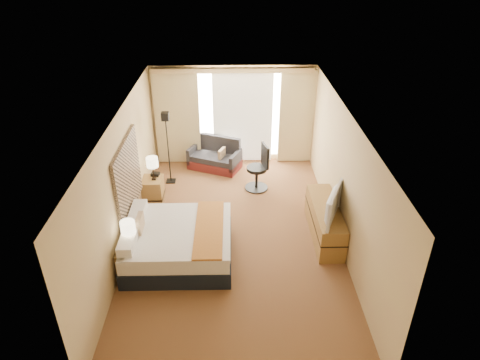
{
  "coord_description": "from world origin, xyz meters",
  "views": [
    {
      "loc": [
        -0.03,
        -7.07,
        5.36
      ],
      "look_at": [
        0.12,
        0.4,
        1.1
      ],
      "focal_mm": 32.0,
      "sensor_mm": 36.0,
      "label": 1
    }
  ],
  "objects_px": {
    "nightstand_right": "(153,189)",
    "lamp_right": "(152,163)",
    "loveseat": "(215,158)",
    "floor_lamp": "(167,134)",
    "bed": "(178,243)",
    "nightstand_left": "(132,260)",
    "media_dresser": "(325,221)",
    "desk_chair": "(259,170)",
    "lamp_left": "(128,228)",
    "television": "(329,203)"
  },
  "relations": [
    {
      "from": "desk_chair",
      "to": "lamp_left",
      "type": "xyz_separation_m",
      "value": [
        -2.46,
        -2.94,
        0.46
      ]
    },
    {
      "from": "nightstand_left",
      "to": "lamp_left",
      "type": "bearing_deg",
      "value": 69.46
    },
    {
      "from": "nightstand_right",
      "to": "lamp_left",
      "type": "height_order",
      "value": "lamp_left"
    },
    {
      "from": "nightstand_right",
      "to": "media_dresser",
      "type": "xyz_separation_m",
      "value": [
        3.7,
        -1.45,
        0.07
      ]
    },
    {
      "from": "lamp_left",
      "to": "desk_chair",
      "type": "bearing_deg",
      "value": 50.06
    },
    {
      "from": "nightstand_right",
      "to": "lamp_right",
      "type": "distance_m",
      "value": 0.71
    },
    {
      "from": "lamp_left",
      "to": "television",
      "type": "height_order",
      "value": "television"
    },
    {
      "from": "nightstand_right",
      "to": "television",
      "type": "bearing_deg",
      "value": -26.23
    },
    {
      "from": "floor_lamp",
      "to": "desk_chair",
      "type": "distance_m",
      "value": 2.36
    },
    {
      "from": "loveseat",
      "to": "desk_chair",
      "type": "relative_size",
      "value": 1.29
    },
    {
      "from": "nightstand_right",
      "to": "media_dresser",
      "type": "distance_m",
      "value": 3.97
    },
    {
      "from": "media_dresser",
      "to": "desk_chair",
      "type": "relative_size",
      "value": 1.57
    },
    {
      "from": "nightstand_right",
      "to": "television",
      "type": "xyz_separation_m",
      "value": [
        3.65,
        -1.8,
        0.73
      ]
    },
    {
      "from": "nightstand_left",
      "to": "lamp_left",
      "type": "xyz_separation_m",
      "value": [
        0.02,
        0.05,
        0.7
      ]
    },
    {
      "from": "lamp_left",
      "to": "bed",
      "type": "bearing_deg",
      "value": 24.11
    },
    {
      "from": "nightstand_left",
      "to": "lamp_right",
      "type": "distance_m",
      "value": 2.58
    },
    {
      "from": "media_dresser",
      "to": "lamp_left",
      "type": "distance_m",
      "value": 3.87
    },
    {
      "from": "nightstand_left",
      "to": "loveseat",
      "type": "height_order",
      "value": "loveseat"
    },
    {
      "from": "desk_chair",
      "to": "lamp_left",
      "type": "distance_m",
      "value": 3.86
    },
    {
      "from": "bed",
      "to": "lamp_right",
      "type": "xyz_separation_m",
      "value": [
        -0.76,
        2.08,
        0.63
      ]
    },
    {
      "from": "media_dresser",
      "to": "television",
      "type": "relative_size",
      "value": 1.71
    },
    {
      "from": "loveseat",
      "to": "floor_lamp",
      "type": "xyz_separation_m",
      "value": [
        -1.1,
        -0.73,
        1.03
      ]
    },
    {
      "from": "nightstand_left",
      "to": "media_dresser",
      "type": "distance_m",
      "value": 3.85
    },
    {
      "from": "bed",
      "to": "loveseat",
      "type": "bearing_deg",
      "value": 81.05
    },
    {
      "from": "desk_chair",
      "to": "lamp_left",
      "type": "relative_size",
      "value": 2.1
    },
    {
      "from": "nightstand_left",
      "to": "media_dresser",
      "type": "relative_size",
      "value": 0.31
    },
    {
      "from": "desk_chair",
      "to": "loveseat",
      "type": "bearing_deg",
      "value": 119.84
    },
    {
      "from": "lamp_left",
      "to": "lamp_right",
      "type": "relative_size",
      "value": 0.98
    },
    {
      "from": "nightstand_left",
      "to": "lamp_right",
      "type": "relative_size",
      "value": 0.99
    },
    {
      "from": "bed",
      "to": "desk_chair",
      "type": "relative_size",
      "value": 1.71
    },
    {
      "from": "desk_chair",
      "to": "television",
      "type": "height_order",
      "value": "television"
    },
    {
      "from": "bed",
      "to": "media_dresser",
      "type": "bearing_deg",
      "value": 12.67
    },
    {
      "from": "nightstand_left",
      "to": "lamp_left",
      "type": "height_order",
      "value": "lamp_left"
    },
    {
      "from": "nightstand_left",
      "to": "bed",
      "type": "relative_size",
      "value": 0.28
    },
    {
      "from": "desk_chair",
      "to": "lamp_right",
      "type": "bearing_deg",
      "value": 176.76
    },
    {
      "from": "desk_chair",
      "to": "lamp_right",
      "type": "height_order",
      "value": "desk_chair"
    },
    {
      "from": "floor_lamp",
      "to": "nightstand_right",
      "type": "bearing_deg",
      "value": -108.8
    },
    {
      "from": "bed",
      "to": "floor_lamp",
      "type": "distance_m",
      "value": 3.14
    },
    {
      "from": "floor_lamp",
      "to": "television",
      "type": "height_order",
      "value": "floor_lamp"
    },
    {
      "from": "media_dresser",
      "to": "television",
      "type": "xyz_separation_m",
      "value": [
        -0.05,
        -0.35,
        0.65
      ]
    },
    {
      "from": "floor_lamp",
      "to": "desk_chair",
      "type": "relative_size",
      "value": 1.6
    },
    {
      "from": "bed",
      "to": "nightstand_left",
      "type": "bearing_deg",
      "value": -153.71
    },
    {
      "from": "nightstand_left",
      "to": "floor_lamp",
      "type": "xyz_separation_m",
      "value": [
        0.29,
        3.35,
        1.02
      ]
    },
    {
      "from": "nightstand_right",
      "to": "desk_chair",
      "type": "distance_m",
      "value": 2.54
    },
    {
      "from": "media_dresser",
      "to": "floor_lamp",
      "type": "bearing_deg",
      "value": 146.01
    },
    {
      "from": "lamp_left",
      "to": "lamp_right",
      "type": "height_order",
      "value": "lamp_right"
    },
    {
      "from": "nightstand_left",
      "to": "television",
      "type": "bearing_deg",
      "value": 10.88
    },
    {
      "from": "media_dresser",
      "to": "television",
      "type": "distance_m",
      "value": 0.74
    },
    {
      "from": "media_dresser",
      "to": "desk_chair",
      "type": "xyz_separation_m",
      "value": [
        -1.22,
        1.94,
        0.16
      ]
    },
    {
      "from": "loveseat",
      "to": "lamp_right",
      "type": "height_order",
      "value": "lamp_right"
    }
  ]
}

